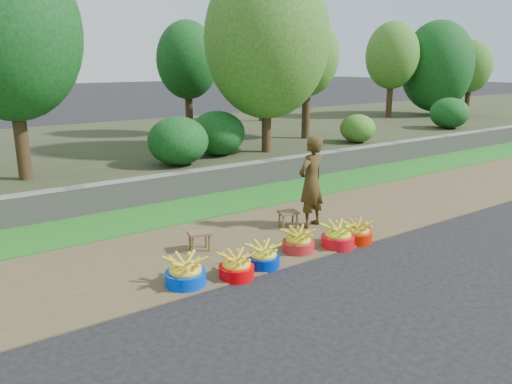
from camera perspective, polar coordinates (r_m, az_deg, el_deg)
ground_plane at (r=7.33m, az=6.71°, el=-7.67°), size 120.00×120.00×0.00m
dirt_shoulder at (r=8.23m, az=0.90°, el=-4.93°), size 80.00×2.50×0.02m
grass_verge at (r=9.84m, az=-5.97°, el=-1.63°), size 80.00×1.50×0.04m
retaining_wall at (r=10.50m, az=-8.29°, el=0.79°), size 80.00×0.35×0.55m
earth_bank at (r=14.95m, az=-16.91°, el=4.40°), size 80.00×10.00×0.50m
vegetation at (r=12.68m, az=-20.39°, el=13.73°), size 33.65×8.06×4.71m
basin_a at (r=6.49m, az=-8.06°, el=-9.12°), size 0.53×0.53×0.39m
basin_b at (r=6.66m, az=-2.25°, el=-8.50°), size 0.47×0.47×0.35m
basin_c at (r=6.98m, az=0.85°, el=-7.38°), size 0.46×0.46×0.34m
basin_d at (r=7.53m, az=4.86°, el=-5.68°), size 0.48×0.48×0.36m
basin_e at (r=7.80m, az=9.34°, el=-5.03°), size 0.51×0.51×0.38m
basin_f at (r=8.07m, az=11.53°, el=-4.56°), size 0.47×0.47×0.35m
stool_left at (r=7.54m, az=-6.49°, el=-4.98°), size 0.38×0.32×0.29m
stool_right at (r=8.52m, az=3.70°, el=-2.60°), size 0.38×0.32×0.29m
vendor_woman at (r=8.47m, az=6.32°, el=1.15°), size 0.64×0.49×1.57m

